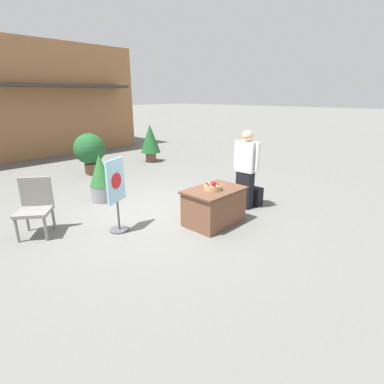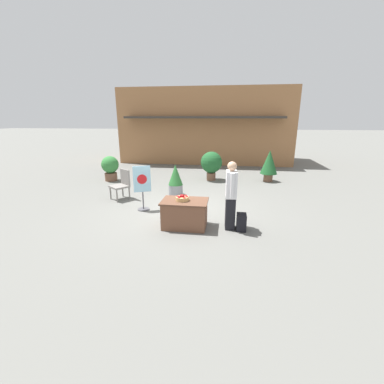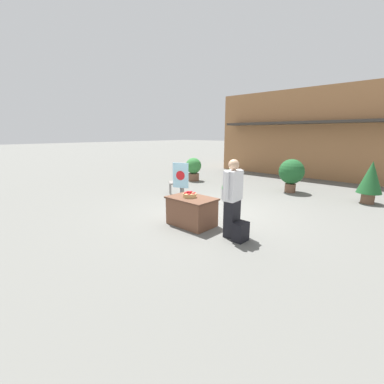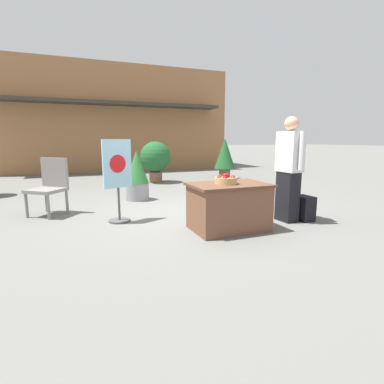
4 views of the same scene
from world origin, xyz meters
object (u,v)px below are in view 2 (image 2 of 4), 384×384
object	(u,v)px
potted_plant_far_right	(211,163)
potted_plant_near_right	(110,167)
display_table	(185,213)
patio_chair	(122,183)
backpack	(241,222)
potted_plant_far_left	(176,180)
apple_basket	(182,198)
potted_plant_near_left	(269,163)
person_visitor	(231,195)
poster_board	(142,187)

from	to	relation	value
potted_plant_far_right	potted_plant_near_right	xyz separation A→B (m)	(-4.50, -0.75, -0.16)
display_table	patio_chair	bearing A→B (deg)	141.24
backpack	potted_plant_far_left	world-z (taller)	potted_plant_far_left
apple_basket	potted_plant_near_right	distance (m)	6.20
potted_plant_near_right	potted_plant_near_left	bearing A→B (deg)	7.11
display_table	potted_plant_near_left	world-z (taller)	potted_plant_near_left
apple_basket	person_visitor	distance (m)	1.23
poster_board	potted_plant_near_left	bearing A→B (deg)	112.63
potted_plant_far_left	backpack	bearing A→B (deg)	-50.95
poster_board	potted_plant_near_right	world-z (taller)	poster_board
potted_plant_far_right	person_visitor	bearing A→B (deg)	-80.73
potted_plant_far_right	patio_chair	bearing A→B (deg)	-131.11
person_visitor	poster_board	distance (m)	2.84
backpack	potted_plant_near_right	xyz separation A→B (m)	(-5.65, 4.62, 0.42)
display_table	potted_plant_far_left	world-z (taller)	potted_plant_far_left
backpack	apple_basket	bearing A→B (deg)	179.86
patio_chair	backpack	bearing A→B (deg)	101.12
poster_board	display_table	bearing A→B (deg)	31.37
person_visitor	patio_chair	bearing A→B (deg)	-31.51
potted_plant_far_right	display_table	bearing A→B (deg)	-93.22
display_table	apple_basket	size ratio (longest dim) A/B	3.52
apple_basket	potted_plant_far_left	distance (m)	2.91
display_table	potted_plant_far_left	bearing A→B (deg)	106.40
potted_plant_near_left	potted_plant_far_right	distance (m)	2.56
apple_basket	potted_plant_far_right	xyz separation A→B (m)	(0.36, 5.36, 0.00)
person_visitor	potted_plant_far_left	world-z (taller)	person_visitor
display_table	potted_plant_far_right	world-z (taller)	potted_plant_far_right
potted_plant_far_right	apple_basket	bearing A→B (deg)	-93.83
person_visitor	poster_board	xyz separation A→B (m)	(-2.65, 1.01, -0.16)
potted_plant_far_left	potted_plant_far_right	world-z (taller)	potted_plant_far_right
patio_chair	potted_plant_near_left	size ratio (longest dim) A/B	0.74
apple_basket	potted_plant_near_left	size ratio (longest dim) A/B	0.24
potted_plant_far_left	potted_plant_far_right	bearing A→B (deg)	66.30
display_table	apple_basket	xyz separation A→B (m)	(-0.06, -0.01, 0.42)
backpack	poster_board	bearing A→B (deg)	159.70
potted_plant_far_left	potted_plant_near_right	xyz separation A→B (m)	(-3.38, 1.81, 0.05)
backpack	potted_plant_near_right	bearing A→B (deg)	140.77
poster_board	potted_plant_near_left	distance (m)	6.19
potted_plant_near_left	potted_plant_far_left	size ratio (longest dim) A/B	1.24
patio_chair	potted_plant_near_left	world-z (taller)	potted_plant_near_left
potted_plant_far_left	potted_plant_far_right	size ratio (longest dim) A/B	0.87
poster_board	potted_plant_far_right	world-z (taller)	poster_board
display_table	person_visitor	distance (m)	1.28
display_table	poster_board	distance (m)	1.88
poster_board	potted_plant_near_right	distance (m)	4.45
person_visitor	patio_chair	size ratio (longest dim) A/B	1.68
potted_plant_far_right	potted_plant_near_right	bearing A→B (deg)	-170.53
backpack	patio_chair	size ratio (longest dim) A/B	0.41
apple_basket	person_visitor	xyz separation A→B (m)	(1.22, 0.08, 0.11)
person_visitor	potted_plant_far_right	size ratio (longest dim) A/B	1.33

